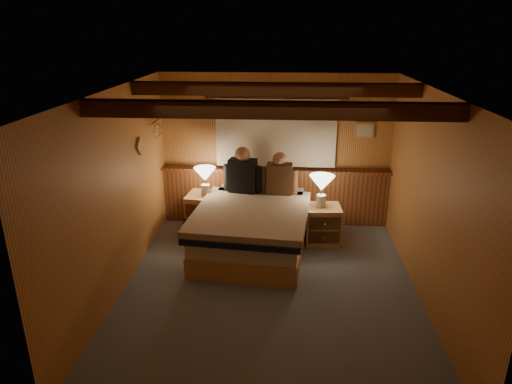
# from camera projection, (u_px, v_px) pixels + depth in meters

# --- Properties ---
(floor) EXTENTS (4.20, 4.20, 0.00)m
(floor) POSITION_uv_depth(u_px,v_px,m) (270.00, 289.00, 5.62)
(floor) COLOR #565C66
(floor) RESTS_ON ground
(ceiling) EXTENTS (4.20, 4.20, 0.00)m
(ceiling) POSITION_uv_depth(u_px,v_px,m) (272.00, 92.00, 4.80)
(ceiling) COLOR #DDA452
(ceiling) RESTS_ON wall_back
(wall_back) EXTENTS (3.60, 0.00, 3.60)m
(wall_back) POSITION_uv_depth(u_px,v_px,m) (276.00, 151.00, 7.18)
(wall_back) COLOR #C78F47
(wall_back) RESTS_ON floor
(wall_left) EXTENTS (0.00, 4.20, 4.20)m
(wall_left) POSITION_uv_depth(u_px,v_px,m) (117.00, 194.00, 5.33)
(wall_left) COLOR #C78F47
(wall_left) RESTS_ON floor
(wall_right) EXTENTS (0.00, 4.20, 4.20)m
(wall_right) POSITION_uv_depth(u_px,v_px,m) (431.00, 202.00, 5.10)
(wall_right) COLOR #C78F47
(wall_right) RESTS_ON floor
(wall_front) EXTENTS (3.60, 0.00, 3.60)m
(wall_front) POSITION_uv_depth(u_px,v_px,m) (260.00, 302.00, 3.25)
(wall_front) COLOR #C78F47
(wall_front) RESTS_ON floor
(wainscot) EXTENTS (3.60, 0.23, 0.94)m
(wainscot) POSITION_uv_depth(u_px,v_px,m) (275.00, 195.00, 7.37)
(wainscot) COLOR brown
(wainscot) RESTS_ON wall_back
(curtain_window) EXTENTS (2.18, 0.09, 1.11)m
(curtain_window) POSITION_uv_depth(u_px,v_px,m) (276.00, 132.00, 7.01)
(curtain_window) COLOR #452011
(curtain_window) RESTS_ON wall_back
(ceiling_beams) EXTENTS (3.60, 1.65, 0.16)m
(ceiling_beams) POSITION_uv_depth(u_px,v_px,m) (272.00, 98.00, 4.97)
(ceiling_beams) COLOR #452011
(ceiling_beams) RESTS_ON ceiling
(coat_rail) EXTENTS (0.05, 0.55, 0.24)m
(coat_rail) POSITION_uv_depth(u_px,v_px,m) (157.00, 127.00, 6.64)
(coat_rail) COLOR silver
(coat_rail) RESTS_ON wall_left
(framed_print) EXTENTS (0.30, 0.04, 0.25)m
(framed_print) POSITION_uv_depth(u_px,v_px,m) (364.00, 130.00, 6.96)
(framed_print) COLOR #A28351
(framed_print) RESTS_ON wall_back
(bed) EXTENTS (1.70, 2.10, 0.67)m
(bed) POSITION_uv_depth(u_px,v_px,m) (252.00, 228.00, 6.46)
(bed) COLOR tan
(bed) RESTS_ON floor
(nightstand_left) EXTENTS (0.61, 0.56, 0.62)m
(nightstand_left) POSITION_uv_depth(u_px,v_px,m) (206.00, 213.00, 7.10)
(nightstand_left) COLOR tan
(nightstand_left) RESTS_ON floor
(nightstand_right) EXTENTS (0.53, 0.49, 0.56)m
(nightstand_right) POSITION_uv_depth(u_px,v_px,m) (323.00, 224.00, 6.77)
(nightstand_right) COLOR tan
(nightstand_right) RESTS_ON floor
(lamp_left) EXTENTS (0.33, 0.33, 0.43)m
(lamp_left) POSITION_uv_depth(u_px,v_px,m) (205.00, 176.00, 6.89)
(lamp_left) COLOR silver
(lamp_left) RESTS_ON nightstand_left
(lamp_right) EXTENTS (0.37, 0.37, 0.48)m
(lamp_right) POSITION_uv_depth(u_px,v_px,m) (322.00, 185.00, 6.57)
(lamp_right) COLOR silver
(lamp_right) RESTS_ON nightstand_right
(person_left) EXTENTS (0.59, 0.30, 0.73)m
(person_left) POSITION_uv_depth(u_px,v_px,m) (243.00, 173.00, 6.87)
(person_left) COLOR black
(person_left) RESTS_ON bed
(person_right) EXTENTS (0.55, 0.24, 0.67)m
(person_right) POSITION_uv_depth(u_px,v_px,m) (279.00, 177.00, 6.81)
(person_right) COLOR #482E1D
(person_right) RESTS_ON bed
(duffel_bag) EXTENTS (0.53, 0.36, 0.36)m
(duffel_bag) POSITION_uv_depth(u_px,v_px,m) (201.00, 227.00, 6.97)
(duffel_bag) COLOR black
(duffel_bag) RESTS_ON floor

